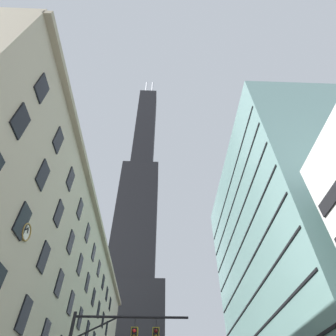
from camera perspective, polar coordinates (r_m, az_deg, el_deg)
station_building at (r=41.87m, az=-26.13°, el=-26.11°), size 12.92×61.57×25.76m
dark_skyscraper at (r=106.82m, az=-7.01°, el=-16.04°), size 22.70×22.70×178.63m
glass_office_midrise at (r=48.44m, az=25.11°, el=-17.50°), size 16.35×37.11×42.61m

